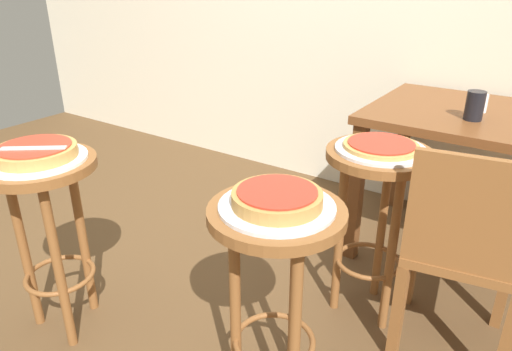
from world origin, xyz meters
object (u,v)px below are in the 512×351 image
object	(u,v)px
stool_leftside	(376,195)
pizza_middle	(277,198)
stool_middle	(276,263)
cup_near_edge	(475,106)
wooden_chair	(465,249)
stool_foreground	(46,207)
serving_plate_leftside	(381,149)
dining_table	(486,137)
pizza_leftside	(381,145)
pizza_server_knife	(34,148)
condiment_shaker	(483,103)
serving_plate_foreground	(37,159)
serving_plate_middle	(277,207)
pizza_foreground	(35,152)

from	to	relation	value
stool_leftside	pizza_middle	bearing A→B (deg)	-97.17
stool_middle	cup_near_edge	bearing A→B (deg)	76.35
stool_middle	wooden_chair	world-z (taller)	wooden_chair
stool_foreground	cup_near_edge	size ratio (longest dim) A/B	5.78
pizza_middle	serving_plate_leftside	distance (m)	0.62
pizza_middle	dining_table	bearing A→B (deg)	75.55
stool_leftside	dining_table	xyz separation A→B (m)	(0.26, 0.69, 0.09)
pizza_leftside	pizza_server_knife	distance (m)	1.24
condiment_shaker	stool_middle	bearing A→B (deg)	-102.53
condiment_shaker	serving_plate_foreground	bearing A→B (deg)	-128.69
serving_plate_foreground	stool_middle	world-z (taller)	serving_plate_foreground
serving_plate_foreground	cup_near_edge	xyz separation A→B (m)	(1.18, 1.34, 0.07)
serving_plate_middle	pizza_leftside	xyz separation A→B (m)	(0.08, 0.61, 0.02)
serving_plate_foreground	stool_leftside	bearing A→B (deg)	38.78
serving_plate_leftside	condiment_shaker	bearing A→B (deg)	72.99
stool_leftside	pizza_server_knife	bearing A→B (deg)	-139.64
serving_plate_middle	pizza_middle	xyz separation A→B (m)	(-0.00, 0.00, 0.03)
serving_plate_foreground	pizza_middle	world-z (taller)	pizza_middle
serving_plate_foreground	pizza_foreground	distance (m)	0.03
cup_near_edge	condiment_shaker	distance (m)	0.15
stool_leftside	pizza_leftside	world-z (taller)	pizza_leftside
pizza_middle	cup_near_edge	xyz separation A→B (m)	(0.28, 1.17, 0.04)
stool_foreground	serving_plate_leftside	bearing A→B (deg)	38.78
serving_plate_foreground	stool_leftside	distance (m)	1.27
serving_plate_middle	cup_near_edge	bearing A→B (deg)	76.35
pizza_middle	condiment_shaker	distance (m)	1.35
pizza_foreground	serving_plate_leftside	size ratio (longest dim) A/B	0.83
stool_middle	cup_near_edge	distance (m)	1.23
serving_plate_middle	pizza_leftside	distance (m)	0.62
stool_leftside	pizza_server_knife	world-z (taller)	pizza_server_knife
serving_plate_middle	stool_leftside	size ratio (longest dim) A/B	0.46
pizza_leftside	cup_near_edge	bearing A→B (deg)	69.59
pizza_foreground	wooden_chair	distance (m)	1.55
pizza_middle	pizza_server_knife	xyz separation A→B (m)	(-0.87, -0.19, 0.03)
stool_middle	serving_plate_leftside	bearing A→B (deg)	82.83
cup_near_edge	pizza_foreground	bearing A→B (deg)	-131.46
stool_foreground	serving_plate_middle	distance (m)	0.94
serving_plate_foreground	pizza_server_knife	size ratio (longest dim) A/B	1.59
cup_near_edge	condiment_shaker	size ratio (longest dim) A/B	1.53
pizza_leftside	cup_near_edge	distance (m)	0.60
pizza_middle	dining_table	distance (m)	1.36
stool_foreground	wooden_chair	xyz separation A→B (m)	(1.34, 0.72, -0.08)
pizza_leftside	condiment_shaker	size ratio (longest dim) A/B	3.39
stool_middle	stool_leftside	bearing A→B (deg)	82.83
serving_plate_leftside	dining_table	bearing A→B (deg)	69.49
pizza_leftside	pizza_server_knife	xyz separation A→B (m)	(-0.95, -0.81, 0.04)
stool_leftside	stool_foreground	bearing A→B (deg)	-141.22
dining_table	condiment_shaker	size ratio (longest dim) A/B	12.71
serving_plate_leftside	stool_leftside	bearing A→B (deg)	26.57
pizza_middle	condiment_shaker	xyz separation A→B (m)	(0.29, 1.32, 0.02)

